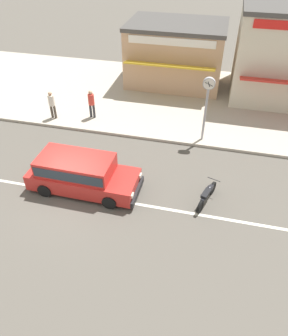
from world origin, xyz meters
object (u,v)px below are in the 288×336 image
(minivan_red_3, at_px, (80,172))
(pedestrian_far_end, at_px, (52,103))
(motorcycle_0, at_px, (207,194))
(shopfront_corner_warung, at_px, (176,53))
(street_clock, at_px, (207,96))
(pedestrian_mid_kerb, at_px, (91,102))

(minivan_red_3, height_order, pedestrian_far_end, pedestrian_far_end)
(motorcycle_0, distance_m, pedestrian_far_end, 10.27)
(motorcycle_0, distance_m, shopfront_corner_warung, 11.86)
(motorcycle_0, bearing_deg, shopfront_corner_warung, 106.03)
(street_clock, distance_m, shopfront_corner_warung, 7.29)
(motorcycle_0, height_order, street_clock, street_clock)
(motorcycle_0, xyz_separation_m, pedestrian_far_end, (-9.10, 4.71, 0.66))
(pedestrian_mid_kerb, height_order, pedestrian_far_end, pedestrian_mid_kerb)
(minivan_red_3, bearing_deg, motorcycle_0, 3.99)
(minivan_red_3, height_order, shopfront_corner_warung, shopfront_corner_warung)
(motorcycle_0, xyz_separation_m, pedestrian_mid_kerb, (-6.97, 5.29, 0.69))
(minivan_red_3, relative_size, street_clock, 1.41)
(minivan_red_3, relative_size, motorcycle_0, 2.63)
(pedestrian_mid_kerb, bearing_deg, motorcycle_0, -37.20)
(motorcycle_0, xyz_separation_m, shopfront_corner_warung, (-3.24, 11.28, 1.68))
(motorcycle_0, xyz_separation_m, street_clock, (-0.64, 4.49, 2.19))
(pedestrian_mid_kerb, distance_m, pedestrian_far_end, 2.21)
(minivan_red_3, xyz_separation_m, pedestrian_far_end, (-3.75, 5.08, 0.23))
(street_clock, bearing_deg, motorcycle_0, -81.86)
(motorcycle_0, distance_m, pedestrian_mid_kerb, 8.78)
(motorcycle_0, height_order, pedestrian_far_end, pedestrian_far_end)
(minivan_red_3, height_order, street_clock, street_clock)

